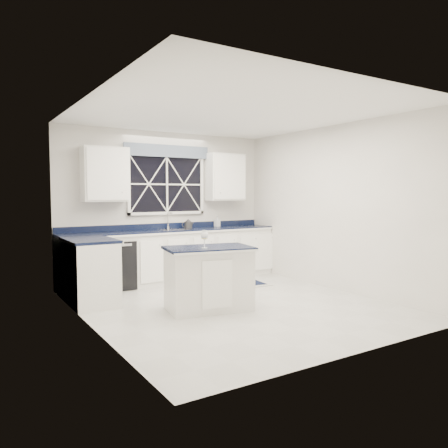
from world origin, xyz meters
TOP-DOWN VIEW (x-y plane):
  - ground at (0.00, 0.00)m, footprint 4.50×4.50m
  - back_wall at (0.00, 2.25)m, footprint 4.00×0.10m
  - base_cabinets at (-0.33, 1.78)m, footprint 3.99×1.60m
  - countertop at (0.00, 1.95)m, footprint 3.98×0.64m
  - dishwasher at (-1.10, 1.95)m, footprint 0.60×0.58m
  - window at (0.00, 2.20)m, footprint 1.65×0.09m
  - upper_cabinets at (0.00, 2.08)m, footprint 3.10×0.34m
  - faucet at (0.00, 2.14)m, footprint 0.05×0.20m
  - island at (-0.42, -0.03)m, footprint 1.27×0.90m
  - rug at (0.64, 1.22)m, footprint 1.51×1.02m
  - kettle at (0.35, 2.05)m, footprint 0.25×0.16m
  - wine_glass at (-0.53, -0.12)m, footprint 0.10×0.10m
  - soap_bottle at (1.05, 2.17)m, footprint 0.11×0.12m

SIDE VIEW (x-z plane):
  - ground at x=0.00m, z-range 0.00..0.00m
  - rug at x=0.64m, z-range 0.00..0.02m
  - dishwasher at x=-1.10m, z-range 0.00..0.82m
  - island at x=-0.42m, z-range 0.00..0.86m
  - base_cabinets at x=-0.33m, z-range 0.00..0.90m
  - countertop at x=0.00m, z-range 0.90..0.94m
  - kettle at x=0.35m, z-range 0.93..1.11m
  - wine_glass at x=-0.53m, z-range 0.91..1.14m
  - soap_bottle at x=1.05m, z-range 0.94..1.15m
  - faucet at x=0.00m, z-range 0.95..1.25m
  - back_wall at x=0.00m, z-range 0.00..2.70m
  - window at x=0.00m, z-range 1.20..2.46m
  - upper_cabinets at x=0.00m, z-range 1.45..2.35m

